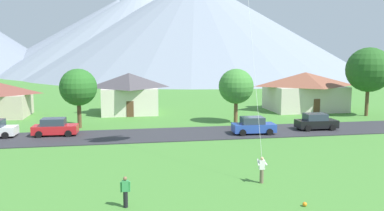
# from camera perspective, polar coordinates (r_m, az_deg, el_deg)

# --- Properties ---
(road_strip) EXTENTS (160.00, 6.54, 0.08)m
(road_strip) POSITION_cam_1_polar(r_m,az_deg,el_deg) (39.28, -3.85, -4.19)
(road_strip) COLOR #2D2D33
(road_strip) RESTS_ON ground
(mountain_far_west_ridge) EXTENTS (101.79, 101.79, 31.59)m
(mountain_far_west_ridge) POSITION_cam_1_polar(r_m,az_deg,el_deg) (155.38, -7.45, 10.47)
(mountain_far_west_ridge) COLOR gray
(mountain_far_west_ridge) RESTS_ON ground
(mountain_central_ridge) EXTENTS (109.64, 109.64, 31.23)m
(mountain_central_ridge) POSITION_cam_1_polar(r_m,az_deg,el_deg) (183.21, -10.49, 9.92)
(mountain_central_ridge) COLOR gray
(mountain_central_ridge) RESTS_ON ground
(mountain_west_ridge) EXTENTS (121.16, 121.16, 34.85)m
(mountain_west_ridge) POSITION_cam_1_polar(r_m,az_deg,el_deg) (147.08, 0.42, 11.32)
(mountain_west_ridge) COLOR gray
(mountain_west_ridge) RESTS_ON ground
(house_leftmost) EXTENTS (7.71, 7.20, 5.36)m
(house_leftmost) POSITION_cam_1_polar(r_m,az_deg,el_deg) (53.52, -9.01, 1.87)
(house_leftmost) COLOR beige
(house_leftmost) RESTS_ON ground
(house_right_center) EXTENTS (10.69, 7.79, 5.33)m
(house_right_center) POSITION_cam_1_polar(r_m,az_deg,el_deg) (57.72, 15.92, 2.07)
(house_right_center) COLOR beige
(house_right_center) RESTS_ON ground
(tree_near_left) EXTENTS (3.99, 3.99, 6.25)m
(tree_near_left) POSITION_cam_1_polar(r_m,az_deg,el_deg) (45.46, 6.37, 2.74)
(tree_near_left) COLOR brown
(tree_near_left) RESTS_ON ground
(tree_left_of_center) EXTENTS (5.64, 5.64, 8.72)m
(tree_left_of_center) POSITION_cam_1_polar(r_m,az_deg,el_deg) (55.03, 24.08, 4.70)
(tree_left_of_center) COLOR brown
(tree_left_of_center) RESTS_ON ground
(tree_center) EXTENTS (3.96, 3.96, 6.39)m
(tree_center) POSITION_cam_1_polar(r_m,az_deg,el_deg) (43.91, -16.04, 2.52)
(tree_center) COLOR brown
(tree_center) RESTS_ON ground
(parked_car_black_west_end) EXTENTS (4.23, 2.14, 1.68)m
(parked_car_black_west_end) POSITION_cam_1_polar(r_m,az_deg,el_deg) (43.45, 17.41, -2.27)
(parked_car_black_west_end) COLOR black
(parked_car_black_west_end) RESTS_ON road_strip
(parked_car_blue_mid_west) EXTENTS (4.27, 2.21, 1.68)m
(parked_car_blue_mid_west) POSITION_cam_1_polar(r_m,az_deg,el_deg) (39.75, 8.81, -2.91)
(parked_car_blue_mid_west) COLOR #2847A8
(parked_car_blue_mid_west) RESTS_ON road_strip
(parked_car_red_mid_east) EXTENTS (4.27, 2.21, 1.68)m
(parked_car_red_mid_east) POSITION_cam_1_polar(r_m,az_deg,el_deg) (40.73, -19.11, -2.99)
(parked_car_red_mid_east) COLOR red
(parked_car_red_mid_east) RESTS_ON road_strip
(watcher_person) EXTENTS (0.56, 0.24, 1.68)m
(watcher_person) POSITION_cam_1_polar(r_m,az_deg,el_deg) (21.53, -9.56, -12.07)
(watcher_person) COLOR black
(watcher_person) RESTS_ON ground
(soccer_ball) EXTENTS (0.24, 0.24, 0.24)m
(soccer_ball) POSITION_cam_1_polar(r_m,az_deg,el_deg) (22.44, 15.90, -13.49)
(soccer_ball) COLOR orange
(soccer_ball) RESTS_ON ground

